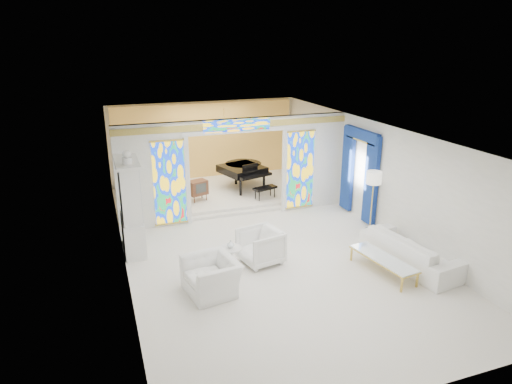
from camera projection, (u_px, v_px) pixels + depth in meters
name	position (u px, v px, depth m)	size (l,w,h in m)	color
floor	(260.00, 241.00, 12.26)	(12.00, 12.00, 0.00)	silver
ceiling	(260.00, 131.00, 11.30)	(7.00, 12.00, 0.02)	white
wall_back	(205.00, 142.00, 17.13)	(7.00, 0.02, 3.00)	silver
wall_front	(406.00, 313.00, 6.42)	(7.00, 0.02, 3.00)	silver
wall_left	(119.00, 204.00, 10.66)	(0.02, 12.00, 3.00)	silver
wall_right	(376.00, 175.00, 12.89)	(0.02, 12.00, 3.00)	silver
partition_wall	(237.00, 164.00, 13.51)	(7.00, 0.22, 3.00)	silver
stained_glass_left	(169.00, 183.00, 12.88)	(0.90, 0.04, 2.40)	gold
stained_glass_right	(300.00, 170.00, 14.18)	(0.90, 0.04, 2.40)	gold
stained_glass_transom	(237.00, 125.00, 13.04)	(2.00, 0.04, 0.34)	gold
alcove_platform	(219.00, 192.00, 15.89)	(6.80, 3.80, 0.18)	silver
gold_curtain_back	(206.00, 142.00, 17.03)	(6.70, 0.10, 2.90)	gold
chandelier	(224.00, 122.00, 15.08)	(0.48, 0.48, 0.30)	gold
blue_drapes	(360.00, 167.00, 13.46)	(0.14, 1.85, 2.65)	navy
china_cabinet	(131.00, 207.00, 11.39)	(0.56, 1.46, 2.72)	silver
armchair_left	(211.00, 276.00, 9.70)	(1.16, 1.02, 0.76)	white
armchair_right	(260.00, 246.00, 10.97)	(0.91, 0.94, 0.86)	white
sofa	(411.00, 250.00, 10.88)	(2.58, 1.01, 0.75)	silver
side_table	(231.00, 256.00, 10.50)	(0.62, 0.62, 0.64)	silver
vase	(231.00, 244.00, 10.40)	(0.17, 0.17, 0.17)	white
coffee_table	(383.00, 259.00, 10.48)	(0.80, 1.85, 0.40)	white
floor_lamp	(374.00, 181.00, 12.49)	(0.47, 0.47, 1.74)	gold
grand_piano	(244.00, 169.00, 15.96)	(1.77, 2.71, 0.98)	black
tv_console	(198.00, 188.00, 14.69)	(0.67, 0.55, 0.67)	brown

